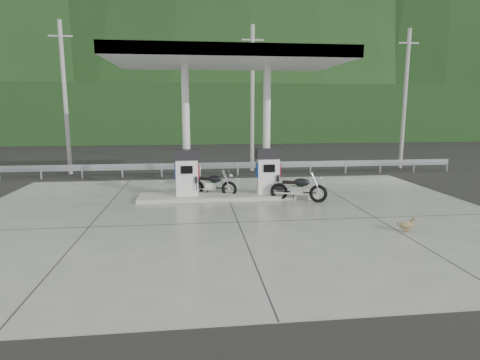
{
  "coord_description": "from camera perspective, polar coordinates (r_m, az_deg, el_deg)",
  "views": [
    {
      "loc": [
        -1.36,
        -13.01,
        3.52
      ],
      "look_at": [
        0.3,
        1.0,
        1.0
      ],
      "focal_mm": 30.0,
      "sensor_mm": 36.0,
      "label": 1
    }
  ],
  "objects": [
    {
      "name": "ground",
      "position": [
        13.55,
        -0.76,
        -4.93
      ],
      "size": [
        160.0,
        160.0,
        0.0
      ],
      "primitive_type": "plane",
      "color": "black",
      "rests_on": "ground"
    },
    {
      "name": "utility_pole_a",
      "position": [
        23.48,
        -23.61,
        10.46
      ],
      "size": [
        0.22,
        0.22,
        8.0
      ],
      "primitive_type": "cylinder",
      "color": "gray",
      "rests_on": "ground"
    },
    {
      "name": "canopy_column_right",
      "position": [
        16.21,
        3.8,
        7.09
      ],
      "size": [
        0.3,
        0.3,
        5.0
      ],
      "primitive_type": "cylinder",
      "color": "silver",
      "rests_on": "pump_island"
    },
    {
      "name": "forested_hills",
      "position": [
        73.11,
        -5.74,
        7.3
      ],
      "size": [
        100.0,
        40.0,
        140.0
      ],
      "primitive_type": null,
      "color": "black",
      "rests_on": "ground"
    },
    {
      "name": "canopy_column_left",
      "position": [
        15.94,
        -7.67,
        6.98
      ],
      "size": [
        0.3,
        0.3,
        5.0
      ],
      "primitive_type": "cylinder",
      "color": "silver",
      "rests_on": "pump_island"
    },
    {
      "name": "gas_pump_left",
      "position": [
        15.71,
        -7.55,
        1.06
      ],
      "size": [
        0.95,
        0.55,
        1.8
      ],
      "primitive_type": null,
      "color": "silver",
      "rests_on": "pump_island"
    },
    {
      "name": "tree_band",
      "position": [
        43.04,
        -5.02,
        9.38
      ],
      "size": [
        80.0,
        6.0,
        6.0
      ],
      "primitive_type": "cube",
      "color": "black",
      "rests_on": "ground"
    },
    {
      "name": "canopy_roof",
      "position": [
        15.68,
        -1.81,
        16.89
      ],
      "size": [
        8.5,
        5.0,
        0.4
      ],
      "primitive_type": "cube",
      "color": "silver",
      "rests_on": "canopy_column_left"
    },
    {
      "name": "utility_pole_b",
      "position": [
        22.77,
        1.76,
        11.32
      ],
      "size": [
        0.22,
        0.22,
        8.0
      ],
      "primitive_type": "cylinder",
      "color": "gray",
      "rests_on": "ground"
    },
    {
      "name": "guardrail",
      "position": [
        21.24,
        -3.03,
        2.5
      ],
      "size": [
        26.0,
        0.16,
        1.42
      ],
      "primitive_type": null,
      "color": "#9A9CA1",
      "rests_on": "ground"
    },
    {
      "name": "gas_pump_right",
      "position": [
        15.98,
        4.0,
        1.28
      ],
      "size": [
        0.95,
        0.55,
        1.8
      ],
      "primitive_type": null,
      "color": "silver",
      "rests_on": "pump_island"
    },
    {
      "name": "road",
      "position": [
        24.8,
        -3.55,
        1.94
      ],
      "size": [
        60.0,
        7.0,
        0.01
      ],
      "primitive_type": "cube",
      "color": "black",
      "rests_on": "ground"
    },
    {
      "name": "pump_island",
      "position": [
        15.95,
        -1.71,
        -2.29
      ],
      "size": [
        7.0,
        1.4,
        0.15
      ],
      "primitive_type": "cube",
      "color": "gray",
      "rests_on": "forecourt_apron"
    },
    {
      "name": "utility_pole_c",
      "position": [
        25.69,
        22.39,
        10.44
      ],
      "size": [
        0.22,
        0.22,
        8.0
      ],
      "primitive_type": "cylinder",
      "color": "gray",
      "rests_on": "ground"
    },
    {
      "name": "motorcycle_left",
      "position": [
        16.28,
        -3.94,
        -0.67
      ],
      "size": [
        2.02,
        1.33,
        0.92
      ],
      "primitive_type": null,
      "rotation": [
        0.0,
        0.0,
        -0.41
      ],
      "color": "black",
      "rests_on": "forecourt_apron"
    },
    {
      "name": "motorcycle_right",
      "position": [
        15.46,
        8.32,
        -1.25
      ],
      "size": [
        2.12,
        1.37,
        0.96
      ],
      "primitive_type": null,
      "rotation": [
        0.0,
        0.0,
        -0.39
      ],
      "color": "black",
      "rests_on": "forecourt_apron"
    },
    {
      "name": "duck",
      "position": [
        12.53,
        22.59,
        -5.98
      ],
      "size": [
        0.54,
        0.18,
        0.38
      ],
      "primitive_type": null,
      "rotation": [
        0.0,
        0.0,
        -0.07
      ],
      "color": "brown",
      "rests_on": "forecourt_apron"
    },
    {
      "name": "forecourt_apron",
      "position": [
        13.55,
        -0.76,
        -4.89
      ],
      "size": [
        18.0,
        14.0,
        0.02
      ],
      "primitive_type": "cube",
      "color": "slate",
      "rests_on": "ground"
    }
  ]
}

